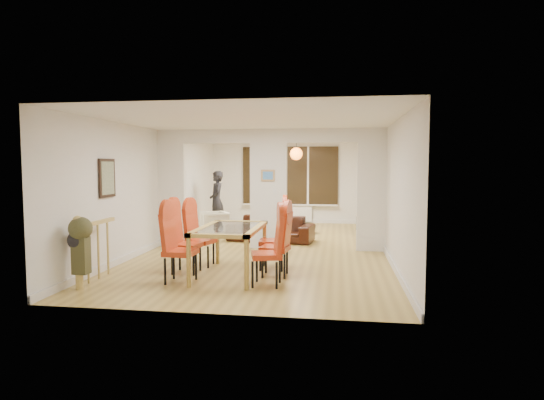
% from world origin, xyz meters
% --- Properties ---
extents(floor, '(5.00, 9.00, 0.01)m').
position_xyz_m(floor, '(0.00, 0.00, 0.00)').
color(floor, '#B09247').
rests_on(floor, ground).
extents(room_walls, '(5.00, 9.00, 2.60)m').
position_xyz_m(room_walls, '(0.00, 0.00, 1.30)').
color(room_walls, silver).
rests_on(room_walls, floor).
extents(divider_wall, '(5.00, 0.18, 2.60)m').
position_xyz_m(divider_wall, '(0.00, 0.00, 1.30)').
color(divider_wall, white).
rests_on(divider_wall, floor).
extents(bay_window_blinds, '(3.00, 0.08, 1.80)m').
position_xyz_m(bay_window_blinds, '(0.00, 4.44, 1.50)').
color(bay_window_blinds, black).
rests_on(bay_window_blinds, room_walls).
extents(radiator, '(1.40, 0.08, 0.50)m').
position_xyz_m(radiator, '(0.00, 4.40, 0.30)').
color(radiator, white).
rests_on(radiator, floor).
extents(pendant_light, '(0.36, 0.36, 0.36)m').
position_xyz_m(pendant_light, '(0.30, 3.30, 2.15)').
color(pendant_light, orange).
rests_on(pendant_light, room_walls).
extents(stair_newel, '(0.40, 1.20, 1.10)m').
position_xyz_m(stair_newel, '(-2.25, -3.20, 0.55)').
color(stair_newel, tan).
rests_on(stair_newel, floor).
extents(wall_poster, '(0.04, 0.52, 0.67)m').
position_xyz_m(wall_poster, '(-2.47, -2.40, 1.60)').
color(wall_poster, gray).
rests_on(wall_poster, room_walls).
extents(pillar_photo, '(0.30, 0.03, 0.25)m').
position_xyz_m(pillar_photo, '(0.00, -0.10, 1.60)').
color(pillar_photo, '#4C8CD8').
rests_on(pillar_photo, divider_wall).
extents(dining_table, '(0.98, 1.74, 0.81)m').
position_xyz_m(dining_table, '(-0.25, -2.55, 0.41)').
color(dining_table, '#AB8C3F').
rests_on(dining_table, floor).
extents(dining_chair_la, '(0.48, 0.48, 1.13)m').
position_xyz_m(dining_chair_la, '(-0.91, -3.10, 0.56)').
color(dining_chair_la, '#B43212').
rests_on(dining_chair_la, floor).
extents(dining_chair_lb, '(0.50, 0.50, 1.12)m').
position_xyz_m(dining_chair_lb, '(-1.03, -2.49, 0.56)').
color(dining_chair_lb, '#B43212').
rests_on(dining_chair_lb, floor).
extents(dining_chair_lc, '(0.52, 0.52, 1.08)m').
position_xyz_m(dining_chair_lc, '(-0.94, -1.93, 0.54)').
color(dining_chair_lc, '#B43212').
rests_on(dining_chair_lc, floor).
extents(dining_chair_ra, '(0.54, 0.54, 1.10)m').
position_xyz_m(dining_chair_ra, '(0.44, -3.09, 0.55)').
color(dining_chair_ra, '#B43212').
rests_on(dining_chair_ra, floor).
extents(dining_chair_rb, '(0.49, 0.49, 1.10)m').
position_xyz_m(dining_chair_rb, '(0.49, -2.49, 0.55)').
color(dining_chair_rb, '#B43212').
rests_on(dining_chair_rb, floor).
extents(dining_chair_rc, '(0.49, 0.49, 1.14)m').
position_xyz_m(dining_chair_rc, '(0.38, -1.99, 0.57)').
color(dining_chair_rc, '#B43212').
rests_on(dining_chair_rc, floor).
extents(sofa, '(2.12, 1.06, 0.59)m').
position_xyz_m(sofa, '(-0.09, 0.94, 0.30)').
color(sofa, black).
rests_on(sofa, floor).
extents(armchair, '(0.93, 0.93, 0.63)m').
position_xyz_m(armchair, '(-1.67, 1.56, 0.31)').
color(armchair, beige).
rests_on(armchair, floor).
extents(person, '(0.71, 0.60, 1.66)m').
position_xyz_m(person, '(-1.83, 2.41, 0.83)').
color(person, black).
rests_on(person, floor).
extents(television, '(1.00, 0.18, 0.57)m').
position_xyz_m(television, '(2.00, 2.58, 0.29)').
color(television, black).
rests_on(television, floor).
extents(coffee_table, '(0.94, 0.49, 0.21)m').
position_xyz_m(coffee_table, '(0.46, 2.27, 0.11)').
color(coffee_table, '#312311').
rests_on(coffee_table, floor).
extents(bottle, '(0.07, 0.07, 0.27)m').
position_xyz_m(bottle, '(0.31, 2.15, 0.35)').
color(bottle, '#143F19').
rests_on(bottle, coffee_table).
extents(bowl, '(0.23, 0.23, 0.06)m').
position_xyz_m(bowl, '(0.22, 2.35, 0.24)').
color(bowl, '#312311').
rests_on(bowl, coffee_table).
extents(shoes, '(0.25, 0.27, 0.10)m').
position_xyz_m(shoes, '(0.22, -0.40, 0.05)').
color(shoes, black).
rests_on(shoes, floor).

